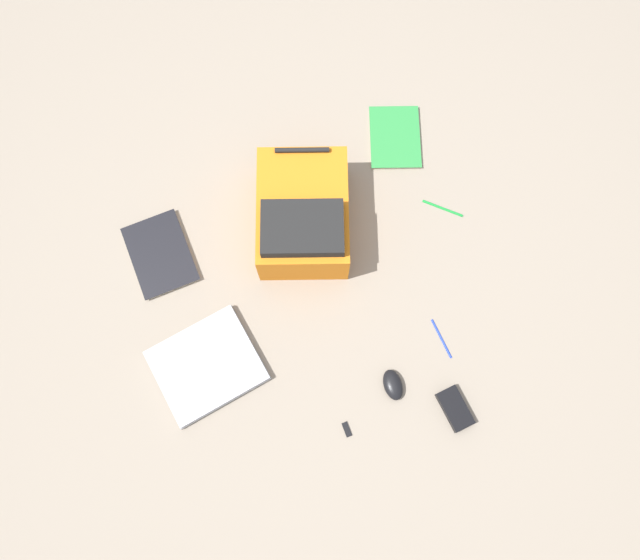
# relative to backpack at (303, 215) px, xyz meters

# --- Properties ---
(ground_plane) EXTENTS (3.70, 3.70, 0.00)m
(ground_plane) POSITION_rel_backpack_xyz_m (-0.06, -0.22, -0.10)
(ground_plane) COLOR gray
(backpack) EXTENTS (0.41, 0.47, 0.22)m
(backpack) POSITION_rel_backpack_xyz_m (0.00, 0.00, 0.00)
(backpack) COLOR orange
(backpack) RESTS_ON ground_plane
(laptop) EXTENTS (0.36, 0.32, 0.03)m
(laptop) POSITION_rel_backpack_xyz_m (-0.45, -0.34, -0.08)
(laptop) COLOR #929296
(laptop) RESTS_ON ground_plane
(book_red) EXTENTS (0.20, 0.28, 0.02)m
(book_red) POSITION_rel_backpack_xyz_m (-0.49, 0.07, -0.09)
(book_red) COLOR silver
(book_red) RESTS_ON ground_plane
(book_comic) EXTENTS (0.25, 0.29, 0.01)m
(book_comic) POSITION_rel_backpack_xyz_m (0.42, 0.20, -0.09)
(book_comic) COLOR silver
(book_comic) RESTS_ON ground_plane
(computer_mouse) EXTENTS (0.07, 0.10, 0.04)m
(computer_mouse) POSITION_rel_backpack_xyz_m (0.08, -0.61, -0.08)
(computer_mouse) COLOR black
(computer_mouse) RESTS_ON ground_plane
(power_brick) EXTENTS (0.08, 0.14, 0.03)m
(power_brick) POSITION_rel_backpack_xyz_m (0.24, -0.74, -0.08)
(power_brick) COLOR black
(power_brick) RESTS_ON ground_plane
(pen_black) EXTENTS (0.02, 0.14, 0.01)m
(pen_black) POSITION_rel_backpack_xyz_m (0.29, -0.52, -0.09)
(pen_black) COLOR #1933B2
(pen_black) RESTS_ON ground_plane
(pen_blue) EXTENTS (0.11, 0.11, 0.01)m
(pen_blue) POSITION_rel_backpack_xyz_m (0.47, -0.10, -0.09)
(pen_blue) COLOR #198C33
(pen_blue) RESTS_ON ground_plane
(usb_stick) EXTENTS (0.02, 0.05, 0.01)m
(usb_stick) POSITION_rel_backpack_xyz_m (-0.10, -0.68, -0.09)
(usb_stick) COLOR black
(usb_stick) RESTS_ON ground_plane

